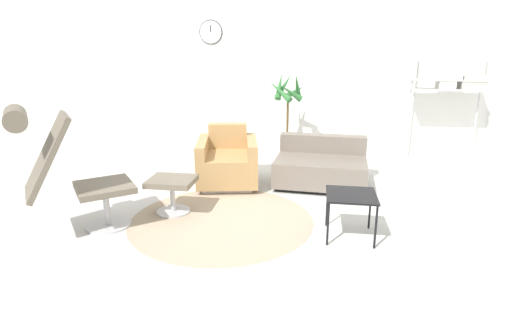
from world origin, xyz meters
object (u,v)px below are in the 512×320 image
Objects in this scene: side_table at (351,198)px; potted_plant at (287,117)px; armchair_red at (228,163)px; shelf_unit at (455,81)px; lounge_chair at (62,161)px; couch_low at (321,167)px; ottoman at (172,187)px.

potted_plant is at bearing 106.72° from side_table.
shelf_unit is at bearing -164.44° from armchair_red.
potted_plant is (-0.80, 2.65, 0.29)m from side_table.
lounge_chair is 0.69× the size of shelf_unit.
armchair_red is 1.21m from couch_low.
ottoman is at bearing -143.51° from shelf_unit.
lounge_chair is 2.58× the size of ottoman.
armchair_red is 2.19× the size of side_table.
side_table is 3.48m from shelf_unit.
armchair_red is 0.73× the size of potted_plant.
potted_plant is at bearing 109.47° from lounge_chair.
ottoman is at bearing 40.75° from couch_low.
potted_plant is (0.67, 1.32, 0.39)m from armchair_red.
potted_plant is at bearing -61.37° from couch_low.
armchair_red is at bearing 69.77° from ottoman.
ottoman is at bearing -114.07° from potted_plant.
ottoman is 1.98m from couch_low.
lounge_chair reaches higher than armchair_red.
potted_plant is (1.05, 2.35, 0.39)m from ottoman.
lounge_chair is 5.45m from shelf_unit.
potted_plant reaches higher than lounge_chair.
couch_low is at bearing -65.22° from potted_plant.
shelf_unit is at bearing 88.08° from lounge_chair.
ottoman is (0.80, 0.64, -0.44)m from lounge_chair.
potted_plant is at bearing 65.93° from ottoman.
lounge_chair is 1.04× the size of couch_low.
couch_low is 0.67× the size of shelf_unit.
ottoman is 0.48× the size of armchair_red.
lounge_chair is 2.09m from armchair_red.
lounge_chair is at bearing -121.68° from potted_plant.
side_table is 0.25× the size of shelf_unit.
armchair_red is at bearing 11.37° from couch_low.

